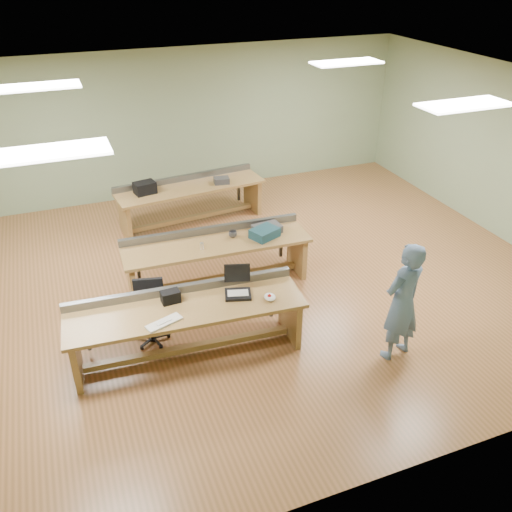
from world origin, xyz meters
name	(u,v)px	position (x,y,z in m)	size (l,w,h in m)	color
floor	(241,282)	(0.00, 0.00, 0.00)	(10.00, 10.00, 0.00)	#965F39
ceiling	(238,93)	(0.00, 0.00, 3.00)	(10.00, 10.00, 0.00)	silver
wall_back	(175,123)	(0.00, 4.00, 1.50)	(10.00, 0.04, 3.00)	gray
wall_front	(393,368)	(0.00, -4.00, 1.50)	(10.00, 0.04, 3.00)	gray
wall_right	(506,155)	(5.00, 0.00, 1.50)	(0.04, 8.00, 3.00)	gray
fluor_panels	(238,95)	(0.00, 0.00, 2.97)	(6.20, 3.50, 0.03)	white
workbench_front	(187,318)	(-1.23, -1.38, 0.56)	(3.06, 1.01, 0.86)	olive
workbench_mid	(217,252)	(-0.35, 0.12, 0.56)	(2.92, 0.89, 0.86)	olive
workbench_back	(190,195)	(-0.15, 2.41, 0.56)	(2.88, 1.04, 0.86)	olive
person	(402,302)	(1.30, -2.39, 0.83)	(0.60, 0.40, 1.66)	slate
laptop_base	(238,294)	(-0.54, -1.40, 0.77)	(0.34, 0.28, 0.04)	black
laptop_screen	(237,273)	(-0.50, -1.27, 1.02)	(0.34, 0.02, 0.27)	black
keyboard	(164,323)	(-1.57, -1.65, 0.76)	(0.45, 0.15, 0.03)	beige
trackball_mouse	(270,297)	(-0.18, -1.63, 0.79)	(0.15, 0.17, 0.07)	white
camera_bag	(171,297)	(-1.39, -1.23, 0.83)	(0.24, 0.15, 0.16)	black
task_chair	(151,320)	(-1.62, -0.93, 0.32)	(0.57, 0.57, 0.88)	black
parts_bin_teal	(265,233)	(0.39, -0.02, 0.82)	(0.41, 0.31, 0.14)	#143743
parts_bin_grey	(267,229)	(0.49, 0.12, 0.81)	(0.44, 0.28, 0.12)	#353538
mug	(233,234)	(-0.07, 0.16, 0.80)	(0.13, 0.13, 0.10)	#353538
drinks_can	(202,246)	(-0.63, -0.04, 0.80)	(0.06, 0.06, 0.11)	silver
storage_box_back	(145,188)	(-1.01, 2.37, 0.86)	(0.38, 0.27, 0.22)	black
tray_back	(222,180)	(0.45, 2.32, 0.81)	(0.28, 0.21, 0.11)	#353538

